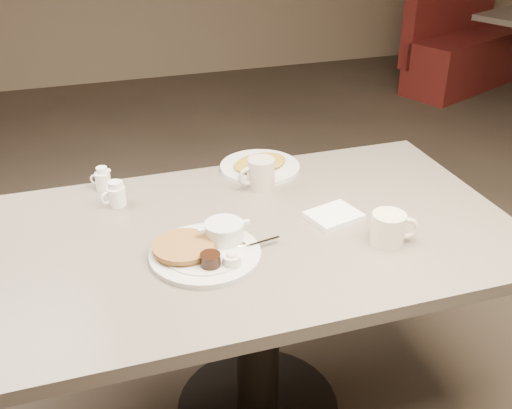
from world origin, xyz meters
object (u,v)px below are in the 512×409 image
object	(u,v)px
coffee_mug_near	(389,228)
booth_back_right	(470,40)
main_plate	(206,247)
creamer_left	(116,194)
hash_plate	(260,166)
coffee_mug_far	(260,173)
creamer_right	(103,179)
diner_table	(258,276)

from	to	relation	value
coffee_mug_near	booth_back_right	size ratio (longest dim) A/B	0.08
main_plate	creamer_left	world-z (taller)	creamer_left
main_plate	creamer_left	xyz separation A→B (m)	(-0.20, 0.36, 0.01)
creamer_left	hash_plate	world-z (taller)	creamer_left
coffee_mug_far	creamer_left	size ratio (longest dim) A/B	1.60
main_plate	coffee_mug_near	bearing A→B (deg)	-10.81
booth_back_right	coffee_mug_near	bearing A→B (deg)	-128.97
creamer_left	creamer_right	world-z (taller)	same
coffee_mug_far	hash_plate	xyz separation A→B (m)	(0.04, 0.13, -0.04)
coffee_mug_far	creamer_right	distance (m)	0.51
coffee_mug_near	booth_back_right	distance (m)	3.97
hash_plate	creamer_right	bearing A→B (deg)	179.03
diner_table	creamer_right	world-z (taller)	creamer_right
diner_table	coffee_mug_far	xyz separation A→B (m)	(0.09, 0.25, 0.22)
creamer_left	booth_back_right	world-z (taller)	booth_back_right
hash_plate	booth_back_right	distance (m)	3.69
coffee_mug_near	hash_plate	xyz separation A→B (m)	(-0.20, 0.56, -0.03)
coffee_mug_near	booth_back_right	xyz separation A→B (m)	(2.48, 3.07, -0.39)
diner_table	creamer_left	world-z (taller)	creamer_left
creamer_right	hash_plate	world-z (taller)	creamer_right
main_plate	creamer_left	size ratio (longest dim) A/B	4.44
coffee_mug_near	coffee_mug_far	bearing A→B (deg)	118.91
creamer_left	hash_plate	distance (m)	0.52
creamer_right	booth_back_right	world-z (taller)	booth_back_right
diner_table	creamer_right	distance (m)	0.60
coffee_mug_far	booth_back_right	size ratio (longest dim) A/B	0.08
creamer_right	creamer_left	bearing A→B (deg)	-76.32
main_plate	coffee_mug_far	distance (m)	0.43
main_plate	booth_back_right	world-z (taller)	booth_back_right
diner_table	creamer_left	bearing A→B (deg)	144.15
creamer_right	coffee_mug_near	bearing A→B (deg)	-37.99
diner_table	booth_back_right	bearing A→B (deg)	45.81
main_plate	hash_plate	distance (m)	0.56
coffee_mug_far	creamer_left	xyz separation A→B (m)	(-0.46, 0.02, -0.01)
coffee_mug_near	hash_plate	distance (m)	0.60
hash_plate	coffee_mug_near	bearing A→B (deg)	-70.78
diner_table	creamer_left	size ratio (longest dim) A/B	17.76
diner_table	hash_plate	size ratio (longest dim) A/B	4.17
coffee_mug_near	creamer_left	bearing A→B (deg)	147.15
diner_table	hash_plate	bearing A→B (deg)	71.18
hash_plate	main_plate	bearing A→B (deg)	-123.25
creamer_left	hash_plate	xyz separation A→B (m)	(0.51, 0.11, -0.02)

